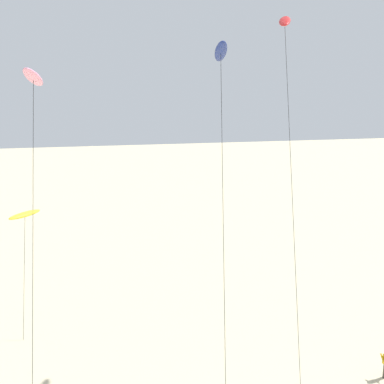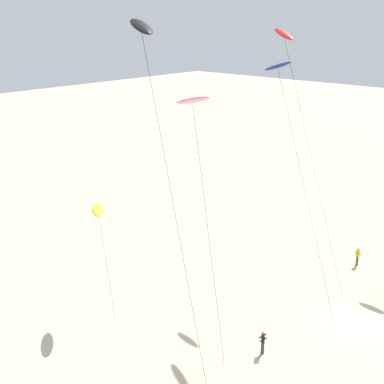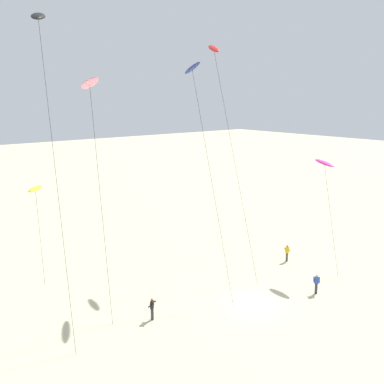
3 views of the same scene
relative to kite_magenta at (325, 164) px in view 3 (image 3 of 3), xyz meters
name	(u,v)px [view 3 (image 3 of 3)]	position (x,y,z in m)	size (l,w,h in m)	color
ground_plane	(252,305)	(-10.48, -1.35, -9.88)	(260.00, 260.00, 0.00)	beige
kite_magenta	(325,164)	(0.00, 0.00, 0.00)	(1.28, 3.84, 10.27)	#D8339E
kite_yellow	(35,189)	(-21.04, 14.43, -1.86)	(2.43, 3.42, 8.29)	yellow
kite_black	(38,18)	(-22.27, 7.81, 11.04)	(2.80, 8.44, 21.60)	black
kite_pink	(90,85)	(-19.44, 6.47, 6.73)	(1.50, 5.21, 17.30)	pink
kite_navy	(193,70)	(-9.99, 6.56, 8.05)	(2.58, 8.76, 18.70)	navy
kite_red	(214,51)	(-5.14, 9.26, 10.07)	(2.97, 9.63, 20.81)	red
kite_flyer_nearest	(287,253)	(-1.12, 2.82, -8.98)	(0.63, 0.61, 1.67)	#4C4738
kite_flyer_middle	(316,283)	(-5.00, -3.30, -8.98)	(0.72, 0.73, 1.67)	#33333D
kite_flyer_furthest	(152,308)	(-17.81, 1.62, -8.98)	(0.73, 0.73, 1.67)	#33333D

